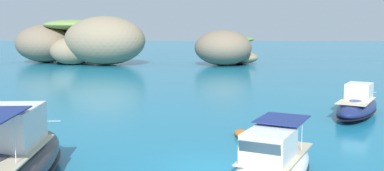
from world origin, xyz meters
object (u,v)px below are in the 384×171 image
Objects in this scene: islet_small at (225,49)px; motorboat_charcoal at (5,164)px; motorboat_white at (271,169)px; dinghy_tender at (248,136)px; motorboat_navy at (357,105)px; islet_large at (78,43)px.

islet_small is 58.29m from motorboat_charcoal.
dinghy_tender is (-0.05, 7.32, -0.56)m from motorboat_white.
motorboat_navy is 0.97× the size of motorboat_white.
motorboat_navy is at bearing 38.54° from dinghy_tender.
motorboat_charcoal reaches higher than motorboat_navy.
islet_small is 1.75× the size of motorboat_navy.
islet_large is at bearing 125.19° from motorboat_navy.
motorboat_charcoal reaches higher than dinghy_tender.
islet_large is 56.60m from motorboat_navy.
motorboat_charcoal reaches higher than motorboat_white.
dinghy_tender is at bearing -65.36° from islet_large.
motorboat_navy is (18.27, 14.37, -0.29)m from motorboat_charcoal.
islet_large reaches higher than dinghy_tender.
motorboat_white is at bearing -89.60° from dinghy_tender.
islet_large is 10.06× the size of dinghy_tender.
motorboat_charcoal is 9.99m from motorboat_white.
motorboat_navy is 16.24m from motorboat_white.
islet_small is 4.83× the size of dinghy_tender.
dinghy_tender is (24.24, -52.84, -3.39)m from islet_large.
islet_small is at bearing 88.42° from motorboat_white.
islet_small is 1.69× the size of motorboat_white.
islet_large is 3.65× the size of motorboat_navy.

